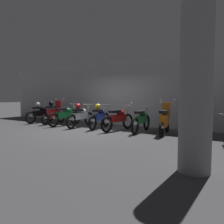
# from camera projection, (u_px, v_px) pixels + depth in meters

# --- Properties ---
(ground_plane) EXTENTS (80.00, 80.00, 0.00)m
(ground_plane) POSITION_uv_depth(u_px,v_px,m) (89.00, 131.00, 9.13)
(ground_plane) COLOR #424244
(back_wall) EXTENTS (16.00, 0.30, 3.07)m
(back_wall) POSITION_uv_depth(u_px,v_px,m) (121.00, 93.00, 11.11)
(back_wall) COLOR #ADADB2
(back_wall) RESTS_ON ground
(motorbike_slot_0) EXTENTS (0.59, 1.95, 1.15)m
(motorbike_slot_0) POSITION_uv_depth(u_px,v_px,m) (41.00, 113.00, 11.86)
(motorbike_slot_0) COLOR black
(motorbike_slot_0) RESTS_ON ground
(motorbike_slot_1) EXTENTS (0.59, 1.68, 1.29)m
(motorbike_slot_1) POSITION_uv_depth(u_px,v_px,m) (54.00, 113.00, 11.35)
(motorbike_slot_1) COLOR black
(motorbike_slot_1) RESTS_ON ground
(motorbike_slot_2) EXTENTS (0.56, 1.95, 1.03)m
(motorbike_slot_2) POSITION_uv_depth(u_px,v_px,m) (65.00, 115.00, 10.67)
(motorbike_slot_2) COLOR black
(motorbike_slot_2) RESTS_ON ground
(motorbike_slot_3) EXTENTS (0.56, 1.95, 1.08)m
(motorbike_slot_3) POSITION_uv_depth(u_px,v_px,m) (81.00, 116.00, 10.14)
(motorbike_slot_3) COLOR black
(motorbike_slot_3) RESTS_ON ground
(motorbike_slot_4) EXTENTS (0.60, 1.93, 1.08)m
(motorbike_slot_4) POSITION_uv_depth(u_px,v_px,m) (100.00, 116.00, 9.72)
(motorbike_slot_4) COLOR black
(motorbike_slot_4) RESTS_ON ground
(motorbike_slot_5) EXTENTS (0.58, 1.94, 1.15)m
(motorbike_slot_5) POSITION_uv_depth(u_px,v_px,m) (118.00, 119.00, 9.15)
(motorbike_slot_5) COLOR black
(motorbike_slot_5) RESTS_ON ground
(motorbike_slot_6) EXTENTS (0.59, 1.95, 1.15)m
(motorbike_slot_6) POSITION_uv_depth(u_px,v_px,m) (141.00, 120.00, 8.75)
(motorbike_slot_6) COLOR black
(motorbike_slot_6) RESTS_ON ground
(motorbike_slot_7) EXTENTS (0.58, 1.67, 1.29)m
(motorbike_slot_7) POSITION_uv_depth(u_px,v_px,m) (165.00, 120.00, 8.16)
(motorbike_slot_7) COLOR black
(motorbike_slot_7) RESTS_ON ground
(motorbike_slot_8) EXTENTS (0.56, 1.67, 1.18)m
(motorbike_slot_8) POSITION_uv_depth(u_px,v_px,m) (191.00, 122.00, 7.45)
(motorbike_slot_8) COLOR black
(motorbike_slot_8) RESTS_ON ground
(support_pillar) EXTENTS (0.59, 0.59, 3.07)m
(support_pillar) POSITION_uv_depth(u_px,v_px,m) (196.00, 90.00, 4.09)
(support_pillar) COLOR gray
(support_pillar) RESTS_ON ground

